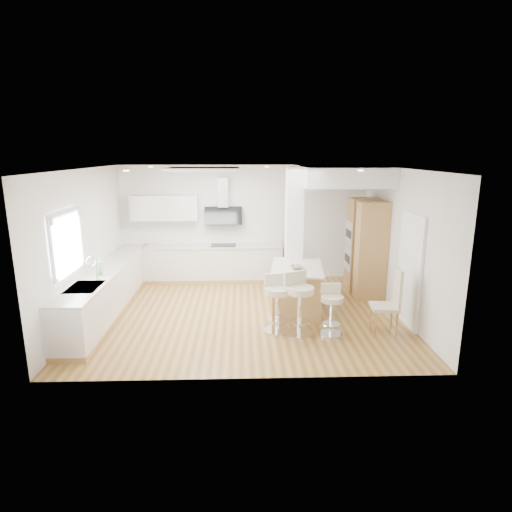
{
  "coord_description": "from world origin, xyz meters",
  "views": [
    {
      "loc": [
        -0.05,
        -7.93,
        3.09
      ],
      "look_at": [
        0.23,
        0.4,
        1.07
      ],
      "focal_mm": 30.0,
      "sensor_mm": 36.0,
      "label": 1
    }
  ],
  "objects_px": {
    "bar_stool_a": "(277,300)",
    "dining_chair": "(391,299)",
    "peninsula": "(297,288)",
    "bar_stool_c": "(332,307)",
    "bar_stool_b": "(299,300)"
  },
  "relations": [
    {
      "from": "bar_stool_c",
      "to": "dining_chair",
      "type": "xyz_separation_m",
      "value": [
        1.04,
        0.04,
        0.12
      ]
    },
    {
      "from": "peninsula",
      "to": "bar_stool_a",
      "type": "bearing_deg",
      "value": -108.32
    },
    {
      "from": "peninsula",
      "to": "dining_chair",
      "type": "distance_m",
      "value": 1.89
    },
    {
      "from": "peninsula",
      "to": "dining_chair",
      "type": "bearing_deg",
      "value": -30.73
    },
    {
      "from": "peninsula",
      "to": "bar_stool_c",
      "type": "relative_size",
      "value": 1.78
    },
    {
      "from": "bar_stool_a",
      "to": "dining_chair",
      "type": "xyz_separation_m",
      "value": [
        1.96,
        -0.15,
        0.05
      ]
    },
    {
      "from": "peninsula",
      "to": "dining_chair",
      "type": "height_order",
      "value": "dining_chair"
    },
    {
      "from": "bar_stool_a",
      "to": "dining_chair",
      "type": "height_order",
      "value": "dining_chair"
    },
    {
      "from": "peninsula",
      "to": "bar_stool_a",
      "type": "height_order",
      "value": "bar_stool_a"
    },
    {
      "from": "bar_stool_a",
      "to": "bar_stool_b",
      "type": "bearing_deg",
      "value": -30.48
    },
    {
      "from": "bar_stool_a",
      "to": "bar_stool_c",
      "type": "bearing_deg",
      "value": -21.53
    },
    {
      "from": "peninsula",
      "to": "bar_stool_c",
      "type": "xyz_separation_m",
      "value": [
        0.45,
        -1.19,
        0.05
      ]
    },
    {
      "from": "bar_stool_c",
      "to": "bar_stool_a",
      "type": "bearing_deg",
      "value": 168.75
    },
    {
      "from": "bar_stool_b",
      "to": "dining_chair",
      "type": "height_order",
      "value": "dining_chair"
    },
    {
      "from": "dining_chair",
      "to": "peninsula",
      "type": "bearing_deg",
      "value": 147.33
    }
  ]
}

